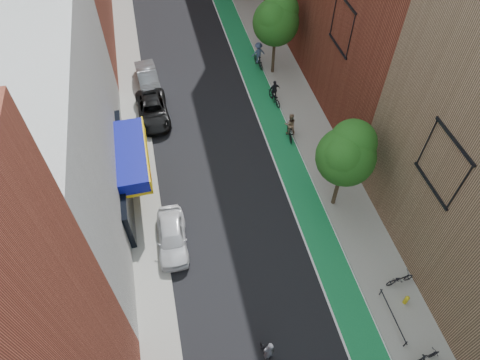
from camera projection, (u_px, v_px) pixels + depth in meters
bike_lane at (248, 62)px, 36.80m from camera, size 2.00×68.00×0.01m
sidewalk_left at (131, 77)px, 35.30m from camera, size 2.00×68.00×0.15m
sidewalk_right at (276, 57)px, 37.11m from camera, size 3.00×68.00×0.15m
building_left_white at (28, 134)px, 22.55m from camera, size 8.00×20.00×12.00m
tree_near at (347, 153)px, 23.51m from camera, size 3.40×3.36×6.42m
tree_mid at (277, 19)px, 32.05m from camera, size 3.55×3.53×6.74m
parked_car_white at (172, 237)px, 24.68m from camera, size 1.87×4.24×1.42m
parked_car_black at (153, 110)px, 31.75m from camera, size 2.35×4.92×1.35m
parked_car_silver at (148, 79)px, 34.13m from camera, size 1.88×4.52×1.45m
cyclist_lead at (269, 356)px, 20.45m from camera, size 0.98×1.80×1.99m
cyclist_lane_near at (290, 128)px, 30.28m from camera, size 0.91×1.88×2.06m
cyclist_lane_mid at (274, 95)px, 32.85m from camera, size 0.99×1.97×1.96m
cyclist_lane_far at (258, 56)px, 35.72m from camera, size 1.25×1.86×2.15m
parked_bike_mid at (426, 357)px, 20.44m from camera, size 1.67×0.68×0.97m
parked_bike_far at (400, 279)px, 23.12m from camera, size 1.65×0.68×0.85m
fire_hydrant at (406, 300)px, 22.43m from camera, size 0.23×0.23×0.66m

